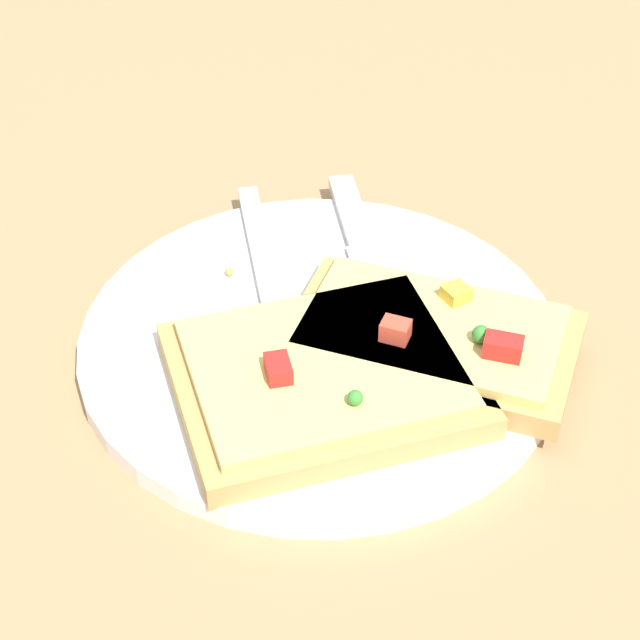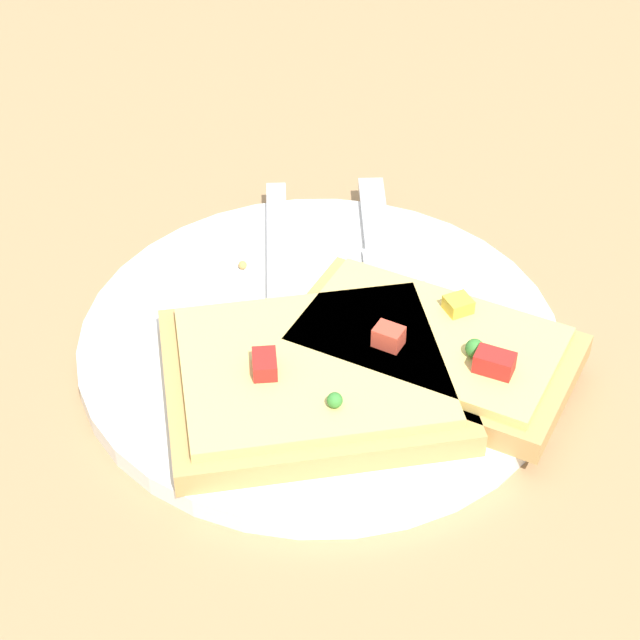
# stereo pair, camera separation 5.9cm
# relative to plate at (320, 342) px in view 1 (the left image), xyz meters

# --- Properties ---
(ground_plane) EXTENTS (4.00, 4.00, 0.00)m
(ground_plane) POSITION_rel_plate_xyz_m (0.00, 0.00, -0.01)
(ground_plane) COLOR #9E7A51
(plate) EXTENTS (0.27, 0.27, 0.01)m
(plate) POSITION_rel_plate_xyz_m (0.00, 0.00, 0.00)
(plate) COLOR white
(plate) RESTS_ON ground
(fork) EXTENTS (0.19, 0.11, 0.01)m
(fork) POSITION_rel_plate_xyz_m (-0.04, -0.01, 0.01)
(fork) COLOR #B7B7BC
(fork) RESTS_ON plate
(knife) EXTENTS (0.19, 0.11, 0.01)m
(knife) POSITION_rel_plate_xyz_m (-0.04, 0.06, 0.01)
(knife) COLOR #B7B7BC
(knife) RESTS_ON plate
(pizza_slice_main) EXTENTS (0.17, 0.18, 0.03)m
(pizza_slice_main) POSITION_rel_plate_xyz_m (0.04, -0.03, 0.02)
(pizza_slice_main) COLOR tan
(pizza_slice_main) RESTS_ON plate
(pizza_slice_corner) EXTENTS (0.18, 0.16, 0.03)m
(pizza_slice_corner) POSITION_rel_plate_xyz_m (0.05, 0.04, 0.02)
(pizza_slice_corner) COLOR tan
(pizza_slice_corner) RESTS_ON plate
(crumb_scatter) EXTENTS (0.17, 0.10, 0.01)m
(crumb_scatter) POSITION_rel_plate_xyz_m (0.01, -0.02, 0.01)
(crumb_scatter) COLOR tan
(crumb_scatter) RESTS_ON plate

